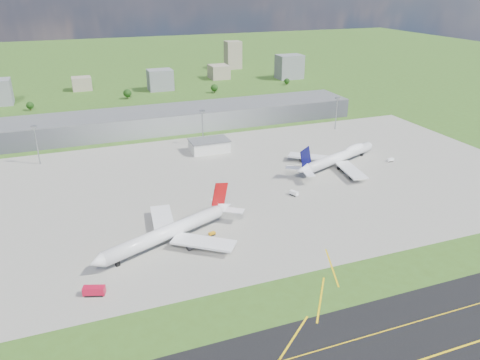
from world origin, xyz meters
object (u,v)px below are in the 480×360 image
object	(u,v)px
airliner_blue_quad	(339,157)
van_white_far	(390,160)
tug_yellow	(212,234)
van_white_near	(294,193)
fire_truck	(94,291)
airliner_red_twin	(171,232)

from	to	relation	value
airliner_blue_quad	van_white_far	size ratio (longest dim) A/B	17.08
tug_yellow	van_white_near	size ratio (longest dim) A/B	0.62
fire_truck	tug_yellow	distance (m)	61.59
tug_yellow	van_white_far	world-z (taller)	van_white_far
airliner_red_twin	fire_truck	world-z (taller)	airliner_red_twin
tug_yellow	van_white_far	distance (m)	147.80
airliner_blue_quad	van_white_far	xyz separation A→B (m)	(35.16, -6.50, -4.48)
tug_yellow	van_white_far	size ratio (longest dim) A/B	0.78
tug_yellow	van_white_far	bearing A→B (deg)	7.88
van_white_near	airliner_blue_quad	bearing A→B (deg)	-81.76
airliner_red_twin	van_white_near	world-z (taller)	airliner_red_twin
tug_yellow	airliner_blue_quad	bearing A→B (deg)	16.72
airliner_red_twin	van_white_near	xyz separation A→B (m)	(74.82, 25.55, -4.30)
airliner_blue_quad	van_white_near	bearing A→B (deg)	-168.37
airliner_red_twin	van_white_far	distance (m)	165.80
airliner_red_twin	fire_truck	distance (m)	45.71
airliner_red_twin	tug_yellow	bearing A→B (deg)	154.87
airliner_blue_quad	tug_yellow	world-z (taller)	airliner_blue_quad
airliner_blue_quad	van_white_near	world-z (taller)	airliner_blue_quad
airliner_red_twin	van_white_far	bearing A→B (deg)	174.16
fire_truck	tug_yellow	bearing A→B (deg)	45.57
airliner_blue_quad	van_white_far	world-z (taller)	airliner_blue_quad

